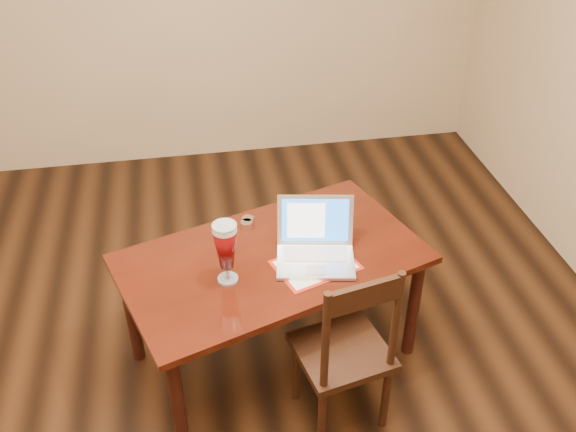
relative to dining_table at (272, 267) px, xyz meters
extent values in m
plane|color=black|center=(-0.30, -0.26, -0.60)|extent=(5.00, 5.00, 0.00)
cube|color=#431309|center=(0.00, 0.01, 0.04)|extent=(1.59, 1.21, 0.04)
cylinder|color=black|center=(-0.50, -0.51, -0.29)|extent=(0.06, 0.06, 0.63)
cylinder|color=black|center=(0.71, -0.10, -0.29)|extent=(0.06, 0.06, 0.63)
cylinder|color=black|center=(-0.71, 0.11, -0.29)|extent=(0.06, 0.06, 0.63)
cylinder|color=black|center=(0.50, 0.52, -0.29)|extent=(0.06, 0.06, 0.63)
cube|color=#9C200E|center=(0.19, -0.10, 0.06)|extent=(0.44, 0.37, 0.00)
cube|color=white|center=(0.19, -0.10, 0.06)|extent=(0.39, 0.33, 0.00)
cube|color=silver|center=(0.19, -0.09, 0.07)|extent=(0.40, 0.31, 0.02)
cube|color=silver|center=(0.20, -0.04, 0.08)|extent=(0.31, 0.16, 0.00)
cube|color=#B6B6BB|center=(0.18, -0.16, 0.08)|extent=(0.10, 0.08, 0.00)
cube|color=silver|center=(0.22, 0.07, 0.20)|extent=(0.37, 0.14, 0.24)
cube|color=blue|center=(0.22, 0.06, 0.20)|extent=(0.32, 0.11, 0.20)
cube|color=white|center=(0.18, 0.07, 0.20)|extent=(0.19, 0.08, 0.17)
cylinder|color=silver|center=(-0.22, -0.13, 0.07)|extent=(0.09, 0.09, 0.01)
cylinder|color=silver|center=(-0.22, -0.13, 0.11)|extent=(0.02, 0.02, 0.07)
cylinder|color=white|center=(-0.22, -0.13, 0.35)|extent=(0.11, 0.11, 0.02)
cylinder|color=silver|center=(-0.22, -0.13, 0.36)|extent=(0.11, 0.11, 0.01)
cylinder|color=white|center=(-0.09, 0.25, 0.08)|extent=(0.06, 0.06, 0.04)
cylinder|color=white|center=(-0.08, 0.29, 0.08)|extent=(0.06, 0.06, 0.04)
cube|color=black|center=(0.25, -0.41, -0.19)|extent=(0.47, 0.45, 0.04)
cylinder|color=black|center=(0.12, -0.59, -0.41)|extent=(0.04, 0.04, 0.39)
cylinder|color=black|center=(0.44, -0.53, -0.41)|extent=(0.04, 0.04, 0.39)
cylinder|color=black|center=(0.06, -0.30, -0.41)|extent=(0.04, 0.04, 0.39)
cylinder|color=black|center=(0.38, -0.23, -0.41)|extent=(0.04, 0.04, 0.39)
cylinder|color=black|center=(0.12, -0.59, 0.08)|extent=(0.03, 0.03, 0.51)
cylinder|color=black|center=(0.44, -0.53, 0.08)|extent=(0.03, 0.03, 0.51)
cube|color=black|center=(0.28, -0.56, 0.27)|extent=(0.32, 0.09, 0.11)
camera|label=1|loc=(-0.34, -2.35, 1.96)|focal=40.00mm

